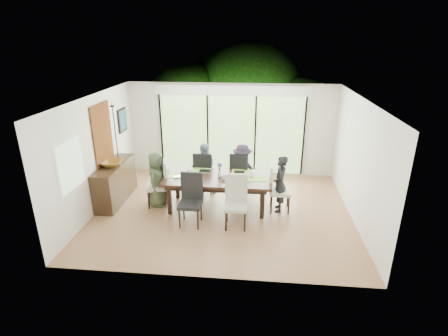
# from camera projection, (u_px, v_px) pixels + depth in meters

# --- Properties ---
(floor) EXTENTS (6.00, 5.00, 0.01)m
(floor) POSITION_uv_depth(u_px,v_px,m) (223.00, 211.00, 8.42)
(floor) COLOR brown
(floor) RESTS_ON ground
(ceiling) EXTENTS (6.00, 5.00, 0.01)m
(ceiling) POSITION_uv_depth(u_px,v_px,m) (223.00, 98.00, 7.45)
(ceiling) COLOR white
(ceiling) RESTS_ON wall_back
(wall_back) EXTENTS (6.00, 0.02, 2.70)m
(wall_back) POSITION_uv_depth(u_px,v_px,m) (231.00, 130.00, 10.27)
(wall_back) COLOR silver
(wall_back) RESTS_ON floor
(wall_front) EXTENTS (6.00, 0.02, 2.70)m
(wall_front) POSITION_uv_depth(u_px,v_px,m) (207.00, 209.00, 5.60)
(wall_front) COLOR silver
(wall_front) RESTS_ON floor
(wall_left) EXTENTS (0.02, 5.00, 2.70)m
(wall_left) POSITION_uv_depth(u_px,v_px,m) (96.00, 153.00, 8.21)
(wall_left) COLOR white
(wall_left) RESTS_ON floor
(wall_right) EXTENTS (0.02, 5.00, 2.70)m
(wall_right) POSITION_uv_depth(u_px,v_px,m) (359.00, 162.00, 7.66)
(wall_right) COLOR beige
(wall_right) RESTS_ON floor
(glass_doors) EXTENTS (4.20, 0.02, 2.30)m
(glass_doors) POSITION_uv_depth(u_px,v_px,m) (231.00, 135.00, 10.28)
(glass_doors) COLOR #598C3F
(glass_doors) RESTS_ON wall_back
(blinds_header) EXTENTS (4.40, 0.06, 0.28)m
(blinds_header) POSITION_uv_depth(u_px,v_px,m) (232.00, 90.00, 9.81)
(blinds_header) COLOR white
(blinds_header) RESTS_ON wall_back
(mullion_a) EXTENTS (0.05, 0.04, 2.30)m
(mullion_a) POSITION_uv_depth(u_px,v_px,m) (162.00, 133.00, 10.46)
(mullion_a) COLOR black
(mullion_a) RESTS_ON wall_back
(mullion_b) EXTENTS (0.05, 0.04, 2.30)m
(mullion_b) POSITION_uv_depth(u_px,v_px,m) (208.00, 134.00, 10.34)
(mullion_b) COLOR black
(mullion_b) RESTS_ON wall_back
(mullion_c) EXTENTS (0.05, 0.04, 2.30)m
(mullion_c) POSITION_uv_depth(u_px,v_px,m) (255.00, 136.00, 10.21)
(mullion_c) COLOR black
(mullion_c) RESTS_ON wall_back
(mullion_d) EXTENTS (0.05, 0.04, 2.30)m
(mullion_d) POSITION_uv_depth(u_px,v_px,m) (304.00, 137.00, 10.08)
(mullion_d) COLOR black
(mullion_d) RESTS_ON wall_back
(side_window) EXTENTS (0.02, 0.90, 1.00)m
(side_window) POSITION_uv_depth(u_px,v_px,m) (71.00, 165.00, 7.04)
(side_window) COLOR #8CAD7F
(side_window) RESTS_ON wall_left
(deck) EXTENTS (6.00, 1.80, 0.10)m
(deck) POSITION_uv_depth(u_px,v_px,m) (233.00, 164.00, 11.60)
(deck) COLOR #4F3B22
(deck) RESTS_ON ground
(rail_top) EXTENTS (6.00, 0.08, 0.06)m
(rail_top) POSITION_uv_depth(u_px,v_px,m) (235.00, 140.00, 12.12)
(rail_top) COLOR brown
(rail_top) RESTS_ON deck
(foliage_left) EXTENTS (3.20, 3.20, 3.20)m
(foliage_left) POSITION_uv_depth(u_px,v_px,m) (189.00, 107.00, 12.90)
(foliage_left) COLOR #14380F
(foliage_left) RESTS_ON ground
(foliage_mid) EXTENTS (4.00, 4.00, 4.00)m
(foliage_mid) POSITION_uv_depth(u_px,v_px,m) (249.00, 96.00, 13.12)
(foliage_mid) COLOR #14380F
(foliage_mid) RESTS_ON ground
(foliage_right) EXTENTS (2.80, 2.80, 2.80)m
(foliage_right) POSITION_uv_depth(u_px,v_px,m) (299.00, 116.00, 12.41)
(foliage_right) COLOR #14380F
(foliage_right) RESTS_ON ground
(foliage_far) EXTENTS (3.60, 3.60, 3.60)m
(foliage_far) POSITION_uv_depth(u_px,v_px,m) (224.00, 97.00, 13.93)
(foliage_far) COLOR #14380F
(foliage_far) RESTS_ON ground
(table_top) EXTENTS (2.55, 1.17, 0.06)m
(table_top) POSITION_uv_depth(u_px,v_px,m) (217.00, 178.00, 8.30)
(table_top) COLOR black
(table_top) RESTS_ON floor
(table_apron) EXTENTS (2.34, 0.96, 0.11)m
(table_apron) POSITION_uv_depth(u_px,v_px,m) (217.00, 182.00, 8.33)
(table_apron) COLOR black
(table_apron) RESTS_ON floor
(table_leg_fl) EXTENTS (0.10, 0.10, 0.73)m
(table_leg_fl) POSITION_uv_depth(u_px,v_px,m) (169.00, 200.00, 8.14)
(table_leg_fl) COLOR black
(table_leg_fl) RESTS_ON floor
(table_leg_fr) EXTENTS (0.10, 0.10, 0.73)m
(table_leg_fr) POSITION_uv_depth(u_px,v_px,m) (262.00, 204.00, 7.94)
(table_leg_fr) COLOR black
(table_leg_fr) RESTS_ON floor
(table_leg_bl) EXTENTS (0.10, 0.10, 0.73)m
(table_leg_bl) POSITION_uv_depth(u_px,v_px,m) (178.00, 185.00, 8.94)
(table_leg_bl) COLOR black
(table_leg_bl) RESTS_ON floor
(table_leg_br) EXTENTS (0.10, 0.10, 0.73)m
(table_leg_br) POSITION_uv_depth(u_px,v_px,m) (262.00, 188.00, 8.74)
(table_leg_br) COLOR black
(table_leg_br) RESTS_ON floor
(chair_left_end) EXTENTS (0.59, 0.59, 1.17)m
(chair_left_end) POSITION_uv_depth(u_px,v_px,m) (156.00, 183.00, 8.50)
(chair_left_end) COLOR beige
(chair_left_end) RESTS_ON floor
(chair_right_end) EXTENTS (0.49, 0.49, 1.17)m
(chair_right_end) POSITION_uv_depth(u_px,v_px,m) (281.00, 188.00, 8.23)
(chair_right_end) COLOR silver
(chair_right_end) RESTS_ON floor
(chair_far_left) EXTENTS (0.50, 0.50, 1.17)m
(chair_far_left) POSITION_uv_depth(u_px,v_px,m) (204.00, 172.00, 9.20)
(chair_far_left) COLOR black
(chair_far_left) RESTS_ON floor
(chair_far_right) EXTENTS (0.63, 0.63, 1.17)m
(chair_far_right) POSITION_uv_depth(u_px,v_px,m) (242.00, 173.00, 9.10)
(chair_far_right) COLOR black
(chair_far_right) RESTS_ON floor
(chair_near_left) EXTENTS (0.50, 0.50, 1.17)m
(chair_near_left) POSITION_uv_depth(u_px,v_px,m) (190.00, 201.00, 7.60)
(chair_near_left) COLOR black
(chair_near_left) RESTS_ON floor
(chair_near_right) EXTENTS (0.50, 0.50, 1.17)m
(chair_near_right) POSITION_uv_depth(u_px,v_px,m) (236.00, 203.00, 7.51)
(chair_near_right) COLOR beige
(chair_near_right) RESTS_ON floor
(person_left_end) EXTENTS (0.49, 0.69, 1.37)m
(person_left_end) POSITION_uv_depth(u_px,v_px,m) (157.00, 179.00, 8.46)
(person_left_end) COLOR #435337
(person_left_end) RESTS_ON floor
(person_right_end) EXTENTS (0.40, 0.64, 1.37)m
(person_right_end) POSITION_uv_depth(u_px,v_px,m) (280.00, 184.00, 8.19)
(person_right_end) COLOR black
(person_right_end) RESTS_ON floor
(person_far_left) EXTENTS (0.70, 0.52, 1.37)m
(person_far_left) POSITION_uv_depth(u_px,v_px,m) (204.00, 168.00, 9.14)
(person_far_left) COLOR #7990AF
(person_far_left) RESTS_ON floor
(person_far_right) EXTENTS (0.68, 0.47, 1.37)m
(person_far_right) POSITION_uv_depth(u_px,v_px,m) (242.00, 170.00, 9.05)
(person_far_right) COLOR #261C2A
(person_far_right) RESTS_ON floor
(placemat_left) EXTENTS (0.47, 0.34, 0.01)m
(placemat_left) POSITION_uv_depth(u_px,v_px,m) (178.00, 176.00, 8.37)
(placemat_left) COLOR #9DB942
(placemat_left) RESTS_ON table_top
(placemat_right) EXTENTS (0.47, 0.34, 0.01)m
(placemat_right) POSITION_uv_depth(u_px,v_px,m) (257.00, 179.00, 8.20)
(placemat_right) COLOR #96C345
(placemat_right) RESTS_ON table_top
(placemat_far_l) EXTENTS (0.47, 0.34, 0.01)m
(placemat_far_l) POSITION_uv_depth(u_px,v_px,m) (201.00, 170.00, 8.70)
(placemat_far_l) COLOR #80BC43
(placemat_far_l) RESTS_ON table_top
(placemat_far_r) EXTENTS (0.47, 0.34, 0.01)m
(placemat_far_r) POSITION_uv_depth(u_px,v_px,m) (241.00, 172.00, 8.61)
(placemat_far_r) COLOR #7BB23F
(placemat_far_r) RESTS_ON table_top
(placemat_paper) EXTENTS (0.47, 0.34, 0.01)m
(placemat_paper) POSITION_uv_depth(u_px,v_px,m) (192.00, 181.00, 8.06)
(placemat_paper) COLOR white
(placemat_paper) RESTS_ON table_top
(tablet_far_l) EXTENTS (0.28, 0.19, 0.01)m
(tablet_far_l) POSITION_uv_depth(u_px,v_px,m) (205.00, 171.00, 8.64)
(tablet_far_l) COLOR black
(tablet_far_l) RESTS_ON table_top
(tablet_far_r) EXTENTS (0.25, 0.18, 0.01)m
(tablet_far_r) POSITION_uv_depth(u_px,v_px,m) (239.00, 172.00, 8.56)
(tablet_far_r) COLOR black
(tablet_far_r) RESTS_ON table_top
(papers) EXTENTS (0.32, 0.23, 0.00)m
(papers) POSITION_uv_depth(u_px,v_px,m) (247.00, 179.00, 8.18)
(papers) COLOR white
(papers) RESTS_ON table_top
(platter_base) EXTENTS (0.28, 0.28, 0.03)m
(platter_base) POSITION_uv_depth(u_px,v_px,m) (192.00, 181.00, 8.05)
(platter_base) COLOR white
(platter_base) RESTS_ON table_top
(platter_snacks) EXTENTS (0.21, 0.21, 0.01)m
(platter_snacks) POSITION_uv_depth(u_px,v_px,m) (192.00, 180.00, 8.05)
(platter_snacks) COLOR #C25216
(platter_snacks) RESTS_ON table_top
(vase) EXTENTS (0.08, 0.08, 0.13)m
(vase) POSITION_uv_depth(u_px,v_px,m) (220.00, 174.00, 8.31)
(vase) COLOR silver
(vase) RESTS_ON table_top
(hyacinth_stems) EXTENTS (0.04, 0.04, 0.17)m
(hyacinth_stems) POSITION_uv_depth(u_px,v_px,m) (220.00, 169.00, 8.26)
(hyacinth_stems) COLOR #337226
(hyacinth_stems) RESTS_ON table_top
(hyacinth_blooms) EXTENTS (0.12, 0.12, 0.12)m
(hyacinth_blooms) POSITION_uv_depth(u_px,v_px,m) (220.00, 165.00, 8.22)
(hyacinth_blooms) COLOR #4A45AE
(hyacinth_blooms) RESTS_ON table_top
(laptop) EXTENTS (0.41, 0.35, 0.03)m
(laptop) POSITION_uv_depth(u_px,v_px,m) (181.00, 177.00, 8.27)
(laptop) COLOR silver
(laptop) RESTS_ON table_top
(cup_a) EXTENTS (0.18, 0.18, 0.10)m
(cup_a) POSITION_uv_depth(u_px,v_px,m) (189.00, 172.00, 8.47)
(cup_a) COLOR white
(cup_a) RESTS_ON table_top
(cup_b) EXTENTS (0.13, 0.13, 0.10)m
(cup_b) POSITION_uv_depth(u_px,v_px,m) (223.00, 177.00, 8.16)
(cup_b) COLOR white
(cup_b) RESTS_ON table_top
(cup_c) EXTENTS (0.18, 0.18, 0.10)m
(cup_c) POSITION_uv_depth(u_px,v_px,m) (251.00, 175.00, 8.29)
(cup_c) COLOR white
(cup_c) RESTS_ON table_top
(book) EXTENTS (0.25, 0.29, 0.02)m
(book) POSITION_uv_depth(u_px,v_px,m) (228.00, 176.00, 8.31)
(book) COLOR white
(book) RESTS_ON table_top
(sideboard) EXTENTS (0.49, 1.73, 0.97)m
(sideboard) POSITION_uv_depth(u_px,v_px,m) (115.00, 182.00, 8.78)
(sideboard) COLOR black
(sideboard) RESTS_ON floor
(bowl) EXTENTS (0.51, 0.51, 0.13)m
(bowl) POSITION_uv_depth(u_px,v_px,m) (111.00, 163.00, 8.49)
(bowl) COLOR brown
(bowl) RESTS_ON sideboard
(candlestick_base) EXTENTS (0.11, 0.11, 0.04)m
(candlestick_base) POSITION_uv_depth(u_px,v_px,m) (118.00, 159.00, 8.92)
(candlestick_base) COLOR black
(candlestick_base) RESTS_ON sideboard
(candlestick_shaft) EXTENTS (0.03, 0.03, 1.35)m
(candlestick_shaft) POSITION_uv_depth(u_px,v_px,m) (115.00, 133.00, 8.68)
(candlestick_shaft) COLOR black
(candlestick_shaft) RESTS_ON sideboard
(candlestick_pan) EXTENTS (0.11, 0.11, 0.03)m
(candlestick_pan) POSITION_uv_depth(u_px,v_px,m) (112.00, 106.00, 8.44)
(candlestick_pan) COLOR black
(candlestick_pan) RESTS_ON sideboard
(candle) EXTENTS (0.04, 0.04, 0.11)m
(candle) POSITION_uv_depth(u_px,v_px,m) (112.00, 103.00, 8.41)
(candle) COLOR silver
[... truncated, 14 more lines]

